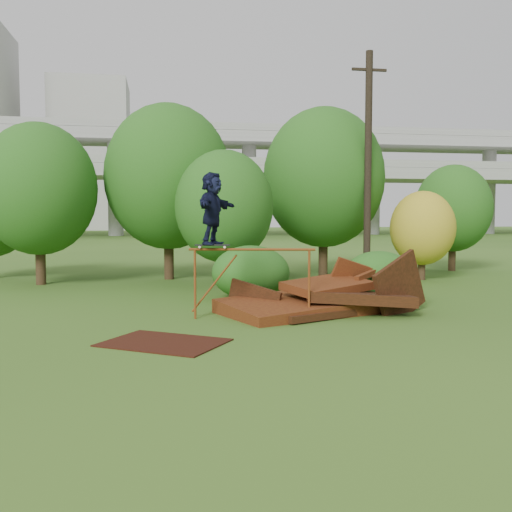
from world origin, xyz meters
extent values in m
plane|color=#2D5116|center=(0.00, 0.00, 0.00)|extent=(240.00, 240.00, 0.00)
cube|color=#41150B|center=(0.53, 2.67, 0.18)|extent=(4.70, 3.80, 0.68)
cube|color=black|center=(2.03, 2.37, 0.42)|extent=(3.05, 2.21, 0.55)
cube|color=#41150B|center=(1.33, 2.87, 0.70)|extent=(2.66, 2.33, 0.47)
cube|color=black|center=(3.13, 2.17, 0.65)|extent=(1.96, 1.16, 2.11)
cube|color=#41150B|center=(2.33, 3.67, 0.55)|extent=(1.93, 0.62, 1.82)
cube|color=black|center=(-0.67, 3.07, 0.35)|extent=(1.37, 1.11, 1.07)
cube|color=black|center=(0.83, 1.47, 0.12)|extent=(2.02, 1.06, 0.18)
cube|color=#41150B|center=(2.73, 3.37, 0.95)|extent=(1.19, 1.01, 0.35)
cylinder|color=brown|center=(-2.32, 2.27, 0.88)|extent=(0.06, 0.06, 1.77)
cylinder|color=brown|center=(0.50, 1.69, 0.88)|extent=(0.06, 0.06, 1.77)
cylinder|color=brown|center=(-0.91, 1.98, 1.77)|extent=(3.13, 0.70, 0.06)
cube|color=black|center=(-1.88, 2.18, 1.88)|extent=(0.90, 0.41, 0.03)
cylinder|color=silver|center=(-2.21, 2.14, 1.83)|extent=(0.07, 0.04, 0.06)
cylinder|color=silver|center=(-2.17, 2.33, 1.83)|extent=(0.07, 0.04, 0.06)
cylinder|color=silver|center=(-1.59, 2.02, 1.83)|extent=(0.07, 0.04, 0.06)
cylinder|color=silver|center=(-1.55, 2.21, 1.83)|extent=(0.07, 0.04, 0.06)
imported|color=black|center=(-1.88, 2.18, 2.80)|extent=(1.33, 1.72, 1.82)
cube|color=black|center=(-3.13, -0.44, 0.01)|extent=(2.90, 2.70, 0.03)
cylinder|color=black|center=(-7.67, 10.53, 1.00)|extent=(0.37, 0.37, 2.00)
ellipsoid|color=#245516|center=(-7.67, 10.53, 3.63)|extent=(4.34, 4.34, 4.99)
cylinder|color=black|center=(-2.83, 11.59, 1.14)|extent=(0.40, 0.40, 2.28)
ellipsoid|color=#245516|center=(-2.83, 11.59, 4.21)|extent=(5.16, 5.16, 5.93)
cylinder|color=black|center=(-0.89, 8.37, 0.81)|extent=(0.34, 0.34, 1.62)
ellipsoid|color=#245516|center=(-0.89, 8.37, 2.95)|extent=(3.54, 3.54, 4.07)
cylinder|color=black|center=(3.84, 11.89, 1.15)|extent=(0.40, 0.40, 2.30)
ellipsoid|color=#245516|center=(3.84, 11.89, 4.27)|extent=(5.25, 5.25, 6.04)
cylinder|color=black|center=(7.37, 9.66, 0.57)|extent=(0.30, 0.30, 1.13)
ellipsoid|color=#A58C19|center=(7.37, 9.66, 2.12)|extent=(2.63, 2.63, 3.03)
cylinder|color=black|center=(10.55, 13.06, 0.82)|extent=(0.34, 0.34, 1.63)
ellipsoid|color=#245516|center=(10.55, 13.06, 2.98)|extent=(3.59, 3.59, 4.13)
ellipsoid|color=#245516|center=(-0.39, 5.42, 0.85)|extent=(2.45, 2.26, 1.69)
ellipsoid|color=#245516|center=(3.39, 4.31, 0.77)|extent=(2.18, 2.00, 1.55)
cylinder|color=black|center=(4.92, 9.44, 4.50)|extent=(0.28, 0.28, 9.01)
cube|color=black|center=(4.92, 9.44, 8.29)|extent=(1.40, 0.10, 0.10)
cube|color=gray|center=(0.00, 60.00, 8.00)|extent=(160.00, 9.00, 1.40)
cube|color=gray|center=(0.00, 66.00, 13.00)|extent=(160.00, 9.00, 1.40)
cylinder|color=gray|center=(-18.00, 60.00, 4.00)|extent=(2.20, 2.20, 8.00)
cylinder|color=gray|center=(0.00, 60.00, 4.00)|extent=(2.20, 2.20, 8.00)
cylinder|color=gray|center=(18.00, 60.00, 4.00)|extent=(2.20, 2.20, 8.00)
cube|color=#9E9E99|center=(-16.00, 102.00, 14.00)|extent=(14.00, 14.00, 28.00)
camera|label=1|loc=(-3.17, -12.10, 2.60)|focal=40.00mm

